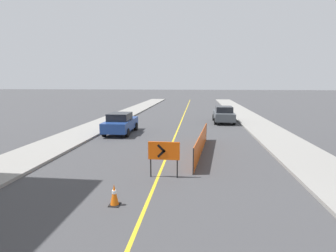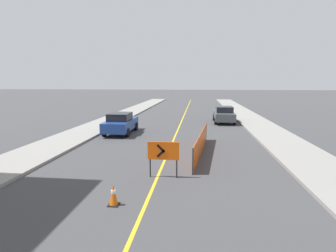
{
  "view_description": "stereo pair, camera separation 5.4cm",
  "coord_description": "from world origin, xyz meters",
  "px_view_note": "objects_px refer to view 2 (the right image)",
  "views": [
    {
      "loc": [
        1.56,
        14.19,
        3.89
      ],
      "look_at": [
        -0.34,
        31.25,
        1.0
      ],
      "focal_mm": 28.0,
      "sensor_mm": 36.0,
      "label": 1
    },
    {
      "loc": [
        1.61,
        14.2,
        3.89
      ],
      "look_at": [
        -0.34,
        31.25,
        1.0
      ],
      "focal_mm": 28.0,
      "sensor_mm": 36.0,
      "label": 2
    }
  ],
  "objects_px": {
    "traffic_cone_fourth": "(113,195)",
    "parked_car_curb_mid": "(224,114)",
    "arrow_barricade_primary": "(163,152)",
    "parked_car_curb_near": "(121,123)"
  },
  "relations": [
    {
      "from": "arrow_barricade_primary",
      "to": "parked_car_curb_near",
      "type": "bearing_deg",
      "value": 116.48
    },
    {
      "from": "parked_car_curb_mid",
      "to": "parked_car_curb_near",
      "type": "bearing_deg",
      "value": -142.27
    },
    {
      "from": "parked_car_curb_near",
      "to": "arrow_barricade_primary",
      "type": "bearing_deg",
      "value": -64.35
    },
    {
      "from": "arrow_barricade_primary",
      "to": "parked_car_curb_mid",
      "type": "xyz_separation_m",
      "value": [
        3.88,
        15.34,
        -0.27
      ]
    },
    {
      "from": "traffic_cone_fourth",
      "to": "parked_car_curb_near",
      "type": "relative_size",
      "value": 0.16
    },
    {
      "from": "traffic_cone_fourth",
      "to": "parked_car_curb_mid",
      "type": "bearing_deg",
      "value": 74.08
    },
    {
      "from": "traffic_cone_fourth",
      "to": "parked_car_curb_mid",
      "type": "relative_size",
      "value": 0.16
    },
    {
      "from": "arrow_barricade_primary",
      "to": "parked_car_curb_near",
      "type": "distance_m",
      "value": 10.01
    },
    {
      "from": "arrow_barricade_primary",
      "to": "parked_car_curb_mid",
      "type": "height_order",
      "value": "parked_car_curb_mid"
    },
    {
      "from": "parked_car_curb_near",
      "to": "traffic_cone_fourth",
      "type": "bearing_deg",
      "value": -75.38
    }
  ]
}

